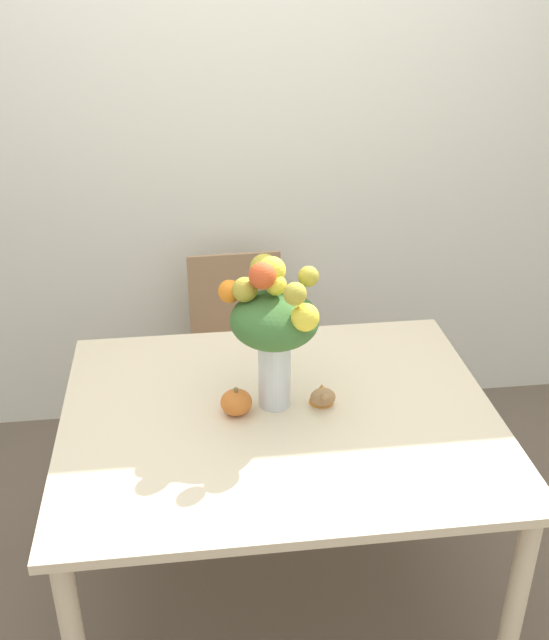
{
  "coord_description": "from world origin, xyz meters",
  "views": [
    {
      "loc": [
        -0.26,
        -1.91,
        2.1
      ],
      "look_at": [
        -0.01,
        0.05,
        1.06
      ],
      "focal_mm": 42.0,
      "sensor_mm": 36.0,
      "label": 1
    }
  ],
  "objects_px": {
    "turkey_figurine": "(322,395)",
    "dining_chair_near_window": "(239,355)",
    "flower_vase": "(274,323)",
    "pumpkin": "(236,402)"
  },
  "relations": [
    {
      "from": "flower_vase",
      "to": "pumpkin",
      "type": "bearing_deg",
      "value": -163.04
    },
    {
      "from": "flower_vase",
      "to": "dining_chair_near_window",
      "type": "relative_size",
      "value": 0.56
    },
    {
      "from": "dining_chair_near_window",
      "to": "flower_vase",
      "type": "bearing_deg",
      "value": -88.49
    },
    {
      "from": "pumpkin",
      "to": "turkey_figurine",
      "type": "bearing_deg",
      "value": 3.67
    },
    {
      "from": "flower_vase",
      "to": "turkey_figurine",
      "type": "height_order",
      "value": "flower_vase"
    },
    {
      "from": "pumpkin",
      "to": "dining_chair_near_window",
      "type": "distance_m",
      "value": 0.93
    },
    {
      "from": "flower_vase",
      "to": "turkey_figurine",
      "type": "distance_m",
      "value": 0.3
    },
    {
      "from": "flower_vase",
      "to": "dining_chair_near_window",
      "type": "height_order",
      "value": "flower_vase"
    },
    {
      "from": "turkey_figurine",
      "to": "dining_chair_near_window",
      "type": "bearing_deg",
      "value": 103.13
    },
    {
      "from": "pumpkin",
      "to": "turkey_figurine",
      "type": "distance_m",
      "value": 0.27
    }
  ]
}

